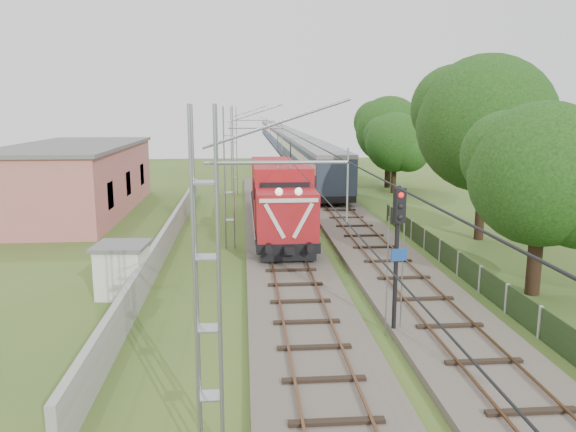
{
  "coord_description": "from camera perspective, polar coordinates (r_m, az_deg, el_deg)",
  "views": [
    {
      "loc": [
        -2.2,
        -19.62,
        7.92
      ],
      "look_at": [
        0.17,
        9.86,
        2.2
      ],
      "focal_mm": 35.0,
      "sensor_mm": 36.0,
      "label": 1
    }
  ],
  "objects": [
    {
      "name": "relay_hut",
      "position": [
        25.05,
        -16.47,
        -5.23
      ],
      "size": [
        2.35,
        2.35,
        2.25
      ],
      "color": "silver",
      "rests_on": "ground"
    },
    {
      "name": "tree_c",
      "position": [
        53.58,
        10.88,
        7.3
      ],
      "size": [
        5.81,
        5.53,
        7.53
      ],
      "color": "#331F15",
      "rests_on": "ground"
    },
    {
      "name": "station_building",
      "position": [
        45.77,
        -20.85,
        3.6
      ],
      "size": [
        8.4,
        20.4,
        5.22
      ],
      "color": "#B56761",
      "rests_on": "ground"
    },
    {
      "name": "fence",
      "position": [
        25.87,
        18.95,
        -6.1
      ],
      "size": [
        0.12,
        32.0,
        1.2
      ],
      "color": "black",
      "rests_on": "ground"
    },
    {
      "name": "track_main",
      "position": [
        27.81,
        0.12,
        -5.21
      ],
      "size": [
        4.2,
        70.0,
        0.45
      ],
      "color": "#6B6054",
      "rests_on": "ground"
    },
    {
      "name": "tree_b",
      "position": [
        35.47,
        19.62,
        8.66
      ],
      "size": [
        8.51,
        8.11,
        11.04
      ],
      "color": "#331F15",
      "rests_on": "ground"
    },
    {
      "name": "boundary_wall",
      "position": [
        32.71,
        -12.05,
        -1.96
      ],
      "size": [
        0.25,
        40.0,
        1.5
      ],
      "primitive_type": "cube",
      "color": "#9E9E99",
      "rests_on": "ground"
    },
    {
      "name": "tree_a",
      "position": [
        25.65,
        24.55,
        3.72
      ],
      "size": [
        6.35,
        6.05,
        8.23
      ],
      "color": "#331F15",
      "rests_on": "ground"
    },
    {
      "name": "tree_d",
      "position": [
        57.16,
        10.33,
        8.51
      ],
      "size": [
        7.01,
        6.67,
        9.08
      ],
      "color": "#331F15",
      "rests_on": "ground"
    },
    {
      "name": "signal_post",
      "position": [
        19.38,
        11.1,
        -1.92
      ],
      "size": [
        0.58,
        0.46,
        5.35
      ],
      "color": "black",
      "rests_on": "ground"
    },
    {
      "name": "ground",
      "position": [
        21.27,
        1.7,
        -10.92
      ],
      "size": [
        140.0,
        140.0,
        0.0
      ],
      "primitive_type": "plane",
      "color": "#375921",
      "rests_on": "ground"
    },
    {
      "name": "locomotive",
      "position": [
        36.24,
        -1.07,
        2.12
      ],
      "size": [
        3.2,
        18.25,
        4.64
      ],
      "color": "black",
      "rests_on": "ground"
    },
    {
      "name": "track_side",
      "position": [
        41.0,
        5.6,
        0.02
      ],
      "size": [
        4.2,
        80.0,
        0.45
      ],
      "color": "#6B6054",
      "rests_on": "ground"
    },
    {
      "name": "catenary",
      "position": [
        31.86,
        -5.93,
        3.91
      ],
      "size": [
        3.31,
        70.0,
        8.0
      ],
      "color": "gray",
      "rests_on": "ground"
    },
    {
      "name": "coach_rake",
      "position": [
        102.8,
        -0.58,
        8.0
      ],
      "size": [
        3.22,
        120.22,
        3.72
      ],
      "color": "black",
      "rests_on": "ground"
    }
  ]
}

